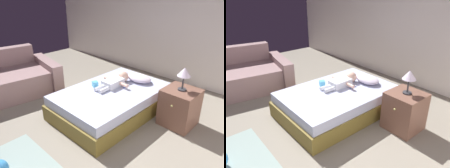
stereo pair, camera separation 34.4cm
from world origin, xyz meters
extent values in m
plane|color=gray|center=(0.00, 0.00, 0.00)|extent=(8.00, 8.00, 0.00)
cube|color=silver|center=(0.00, 3.00, 1.39)|extent=(8.00, 0.12, 2.78)
cube|color=brown|center=(-0.19, 1.03, 0.12)|extent=(1.22, 1.83, 0.25)
cube|color=#B3BBDB|center=(-0.19, 1.03, 0.33)|extent=(1.17, 1.76, 0.15)
ellipsoid|color=silver|center=(-0.09, 1.60, 0.46)|extent=(0.45, 0.30, 0.12)
cube|color=white|center=(-0.28, 1.15, 0.46)|extent=(0.21, 0.35, 0.11)
sphere|color=beige|center=(-0.28, 1.41, 0.49)|extent=(0.18, 0.18, 0.18)
cylinder|color=beige|center=(-0.46, 1.21, 0.46)|extent=(0.17, 0.07, 0.06)
cylinder|color=beige|center=(-0.10, 1.21, 0.46)|extent=(0.17, 0.06, 0.06)
cylinder|color=white|center=(-0.34, 0.89, 0.44)|extent=(0.06, 0.20, 0.06)
cylinder|color=white|center=(-0.23, 0.89, 0.44)|extent=(0.06, 0.20, 0.06)
cube|color=blue|center=(-0.10, 1.26, 0.41)|extent=(0.02, 0.13, 0.01)
cube|color=white|center=(-0.10, 1.33, 0.42)|extent=(0.01, 0.02, 0.01)
cube|color=gray|center=(-1.85, 0.86, 0.29)|extent=(1.10, 0.37, 0.57)
cube|color=brown|center=(0.76, 1.47, 0.28)|extent=(0.47, 0.47, 0.57)
sphere|color=tan|center=(0.76, 1.22, 0.41)|extent=(0.03, 0.03, 0.03)
cylinder|color=#333338|center=(0.76, 1.47, 0.58)|extent=(0.12, 0.12, 0.02)
cylinder|color=#333338|center=(0.76, 1.47, 0.68)|extent=(0.02, 0.02, 0.19)
cone|color=silver|center=(0.76, 1.47, 0.84)|extent=(0.19, 0.19, 0.12)
cube|color=#53AEDA|center=(-0.48, 0.93, 0.45)|extent=(0.11, 0.11, 0.09)
camera|label=1|loc=(1.97, -1.23, 1.93)|focal=35.04mm
camera|label=2|loc=(2.21, -0.98, 1.93)|focal=35.04mm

